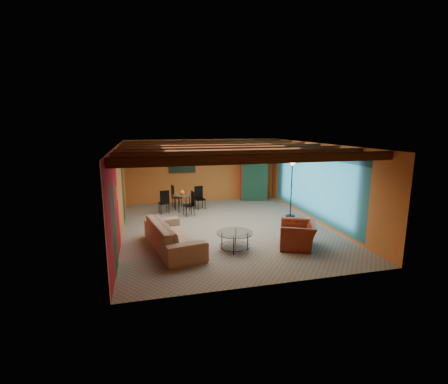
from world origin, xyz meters
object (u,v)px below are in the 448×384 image
object	(u,v)px
coffee_table	(235,241)
floor_lamp	(291,188)
dining_table	(182,200)
sofa	(173,235)
armoire	(253,179)
vase	(182,185)
potted_plant	(253,152)
armchair	(298,235)

from	to	relation	value
coffee_table	floor_lamp	xyz separation A→B (m)	(2.89, 2.66, 0.80)
dining_table	coffee_table	bearing A→B (deg)	-78.85
sofa	coffee_table	bearing A→B (deg)	-117.98
floor_lamp	dining_table	bearing A→B (deg)	155.50
dining_table	floor_lamp	distance (m)	4.16
armoire	vase	size ratio (longest dim) A/B	9.08
coffee_table	floor_lamp	world-z (taller)	floor_lamp
sofa	armoire	xyz separation A→B (m)	(4.03, 5.14, 0.57)
dining_table	floor_lamp	world-z (taller)	floor_lamp
sofa	dining_table	size ratio (longest dim) A/B	1.48
potted_plant	armoire	bearing A→B (deg)	0.00
armchair	potted_plant	size ratio (longest dim) A/B	2.21
armoire	potted_plant	world-z (taller)	potted_plant
potted_plant	sofa	bearing A→B (deg)	-128.06
vase	floor_lamp	bearing A→B (deg)	-24.50
dining_table	vase	bearing A→B (deg)	0.00
armchair	armoire	size ratio (longest dim) A/B	0.56
armchair	dining_table	world-z (taller)	dining_table
vase	armoire	bearing A→B (deg)	20.88
armoire	vase	distance (m)	3.53
sofa	armoire	distance (m)	6.56
sofa	coffee_table	size ratio (longest dim) A/B	2.67
potted_plant	armchair	bearing A→B (deg)	-96.93
sofa	armoire	world-z (taller)	armoire
potted_plant	vase	bearing A→B (deg)	-159.12
sofa	armoire	size ratio (longest dim) A/B	1.37
sofa	potted_plant	world-z (taller)	potted_plant
armoire	floor_lamp	bearing A→B (deg)	-67.04
vase	potted_plant	bearing A→B (deg)	20.88
floor_lamp	vase	bearing A→B (deg)	155.50
sofa	armchair	distance (m)	3.39
coffee_table	floor_lamp	bearing A→B (deg)	42.64
armoire	armchair	bearing A→B (deg)	-82.59
dining_table	floor_lamp	size ratio (longest dim) A/B	0.84
sofa	vase	xyz separation A→B (m)	(0.73, 3.88, 0.64)
dining_table	potted_plant	distance (m)	3.91
armchair	coffee_table	size ratio (longest dim) A/B	1.09
armchair	potted_plant	distance (m)	6.16
dining_table	armoire	size ratio (longest dim) A/B	0.93
armoire	dining_table	bearing A→B (deg)	-144.78
sofa	vase	distance (m)	4.00
vase	coffee_table	bearing A→B (deg)	-78.85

